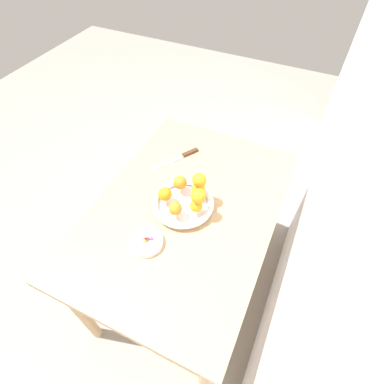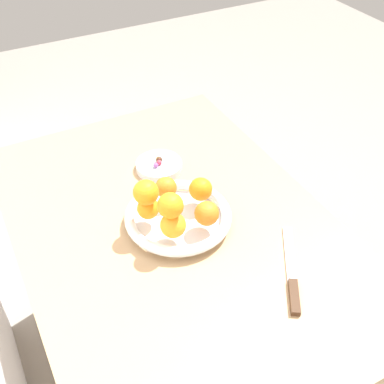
% 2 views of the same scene
% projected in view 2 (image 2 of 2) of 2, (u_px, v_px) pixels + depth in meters
% --- Properties ---
extents(ground_plane, '(6.00, 6.00, 0.00)m').
position_uv_depth(ground_plane, '(179.00, 374.00, 1.70)').
color(ground_plane, gray).
extents(dining_table, '(1.10, 0.76, 0.74)m').
position_uv_depth(dining_table, '(175.00, 249.00, 1.27)').
color(dining_table, tan).
rests_on(dining_table, ground_plane).
extents(fruit_bowl, '(0.27, 0.27, 0.04)m').
position_uv_depth(fruit_bowl, '(179.00, 218.00, 1.20)').
color(fruit_bowl, silver).
rests_on(fruit_bowl, dining_table).
extents(candy_dish, '(0.13, 0.13, 0.02)m').
position_uv_depth(candy_dish, '(159.00, 166.00, 1.38)').
color(candy_dish, silver).
rests_on(candy_dish, dining_table).
extents(orange_0, '(0.06, 0.06, 0.06)m').
position_uv_depth(orange_0, '(166.00, 188.00, 1.22)').
color(orange_0, orange).
rests_on(orange_0, fruit_bowl).
extents(orange_1, '(0.05, 0.05, 0.05)m').
position_uv_depth(orange_1, '(148.00, 208.00, 1.16)').
color(orange_1, orange).
rests_on(orange_1, fruit_bowl).
extents(orange_2, '(0.06, 0.06, 0.06)m').
position_uv_depth(orange_2, '(173.00, 225.00, 1.11)').
color(orange_2, orange).
rests_on(orange_2, fruit_bowl).
extents(orange_3, '(0.06, 0.06, 0.06)m').
position_uv_depth(orange_3, '(207.00, 213.00, 1.14)').
color(orange_3, orange).
rests_on(orange_3, fruit_bowl).
extents(orange_4, '(0.06, 0.06, 0.06)m').
position_uv_depth(orange_4, '(201.00, 189.00, 1.21)').
color(orange_4, orange).
rests_on(orange_4, fruit_bowl).
extents(orange_5, '(0.06, 0.06, 0.06)m').
position_uv_depth(orange_5, '(146.00, 192.00, 1.12)').
color(orange_5, orange).
rests_on(orange_5, orange_1).
extents(orange_6, '(0.06, 0.06, 0.06)m').
position_uv_depth(orange_6, '(170.00, 206.00, 1.07)').
color(orange_6, orange).
rests_on(orange_6, orange_2).
extents(candy_ball_0, '(0.01, 0.01, 0.01)m').
position_uv_depth(candy_ball_0, '(159.00, 161.00, 1.37)').
color(candy_ball_0, '#8C4C99').
rests_on(candy_ball_0, candy_dish).
extents(candy_ball_1, '(0.02, 0.02, 0.02)m').
position_uv_depth(candy_ball_1, '(159.00, 160.00, 1.37)').
color(candy_ball_1, '#472819').
rests_on(candy_ball_1, candy_dish).
extents(candy_ball_2, '(0.02, 0.02, 0.02)m').
position_uv_depth(candy_ball_2, '(159.00, 159.00, 1.37)').
color(candy_ball_2, gold).
rests_on(candy_ball_2, candy_dish).
extents(candy_ball_3, '(0.01, 0.01, 0.01)m').
position_uv_depth(candy_ball_3, '(159.00, 163.00, 1.36)').
color(candy_ball_3, '#C6384C').
rests_on(candy_ball_3, candy_dish).
extents(candy_ball_4, '(0.01, 0.01, 0.01)m').
position_uv_depth(candy_ball_4, '(156.00, 165.00, 1.35)').
color(candy_ball_4, '#8C4C99').
rests_on(candy_ball_4, candy_dish).
extents(knife, '(0.23, 0.16, 0.01)m').
position_uv_depth(knife, '(292.00, 275.00, 1.08)').
color(knife, '#3F2819').
rests_on(knife, dining_table).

